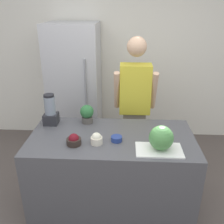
{
  "coord_description": "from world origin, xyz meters",
  "views": [
    {
      "loc": [
        0.12,
        -1.78,
        2.12
      ],
      "look_at": [
        0.0,
        0.46,
        1.13
      ],
      "focal_mm": 40.0,
      "sensor_mm": 36.0,
      "label": 1
    }
  ],
  "objects_px": {
    "watermelon": "(161,138)",
    "potted_plant": "(87,113)",
    "refrigerator": "(75,88)",
    "person": "(135,106)",
    "blender": "(50,111)",
    "bowl_cherries": "(74,140)",
    "bowl_cream": "(97,139)",
    "bowl_small_blue": "(116,139)"
  },
  "relations": [
    {
      "from": "watermelon",
      "to": "bowl_cherries",
      "type": "bearing_deg",
      "value": 176.16
    },
    {
      "from": "bowl_cherries",
      "to": "potted_plant",
      "type": "bearing_deg",
      "value": 82.98
    },
    {
      "from": "person",
      "to": "potted_plant",
      "type": "relative_size",
      "value": 8.48
    },
    {
      "from": "refrigerator",
      "to": "person",
      "type": "distance_m",
      "value": 1.08
    },
    {
      "from": "refrigerator",
      "to": "bowl_cherries",
      "type": "distance_m",
      "value": 1.55
    },
    {
      "from": "refrigerator",
      "to": "potted_plant",
      "type": "relative_size",
      "value": 8.96
    },
    {
      "from": "person",
      "to": "bowl_cream",
      "type": "xyz_separation_m",
      "value": [
        -0.39,
        -0.86,
        0.0
      ]
    },
    {
      "from": "refrigerator",
      "to": "person",
      "type": "relative_size",
      "value": 1.06
    },
    {
      "from": "potted_plant",
      "to": "refrigerator",
      "type": "bearing_deg",
      "value": 107.49
    },
    {
      "from": "refrigerator",
      "to": "bowl_cherries",
      "type": "height_order",
      "value": "refrigerator"
    },
    {
      "from": "bowl_cream",
      "to": "potted_plant",
      "type": "distance_m",
      "value": 0.48
    },
    {
      "from": "refrigerator",
      "to": "blender",
      "type": "distance_m",
      "value": 1.1
    },
    {
      "from": "potted_plant",
      "to": "bowl_small_blue",
      "type": "bearing_deg",
      "value": -48.8
    },
    {
      "from": "refrigerator",
      "to": "bowl_cream",
      "type": "relative_size",
      "value": 16.34
    },
    {
      "from": "watermelon",
      "to": "bowl_small_blue",
      "type": "xyz_separation_m",
      "value": [
        -0.41,
        0.14,
        -0.1
      ]
    },
    {
      "from": "bowl_cherries",
      "to": "person",
      "type": "bearing_deg",
      "value": 55.79
    },
    {
      "from": "blender",
      "to": "refrigerator",
      "type": "bearing_deg",
      "value": 86.7
    },
    {
      "from": "refrigerator",
      "to": "bowl_cherries",
      "type": "relative_size",
      "value": 13.37
    },
    {
      "from": "watermelon",
      "to": "blender",
      "type": "distance_m",
      "value": 1.24
    },
    {
      "from": "refrigerator",
      "to": "potted_plant",
      "type": "bearing_deg",
      "value": -72.51
    },
    {
      "from": "person",
      "to": "bowl_cream",
      "type": "height_order",
      "value": "person"
    },
    {
      "from": "person",
      "to": "blender",
      "type": "bearing_deg",
      "value": -154.12
    },
    {
      "from": "bowl_cream",
      "to": "potted_plant",
      "type": "bearing_deg",
      "value": 108.93
    },
    {
      "from": "person",
      "to": "bowl_cherries",
      "type": "xyz_separation_m",
      "value": [
        -0.6,
        -0.88,
        -0.0
      ]
    },
    {
      "from": "bowl_small_blue",
      "to": "potted_plant",
      "type": "bearing_deg",
      "value": 131.2
    },
    {
      "from": "bowl_small_blue",
      "to": "refrigerator",
      "type": "bearing_deg",
      "value": 115.06
    },
    {
      "from": "refrigerator",
      "to": "bowl_small_blue",
      "type": "xyz_separation_m",
      "value": [
        0.67,
        -1.44,
        -0.03
      ]
    },
    {
      "from": "watermelon",
      "to": "potted_plant",
      "type": "relative_size",
      "value": 1.06
    },
    {
      "from": "bowl_cherries",
      "to": "bowl_cream",
      "type": "distance_m",
      "value": 0.21
    },
    {
      "from": "bowl_cream",
      "to": "refrigerator",
      "type": "bearing_deg",
      "value": 107.93
    },
    {
      "from": "blender",
      "to": "person",
      "type": "bearing_deg",
      "value": 25.88
    },
    {
      "from": "refrigerator",
      "to": "watermelon",
      "type": "height_order",
      "value": "refrigerator"
    },
    {
      "from": "refrigerator",
      "to": "blender",
      "type": "relative_size",
      "value": 5.46
    },
    {
      "from": "refrigerator",
      "to": "bowl_cream",
      "type": "height_order",
      "value": "refrigerator"
    },
    {
      "from": "potted_plant",
      "to": "person",
      "type": "bearing_deg",
      "value": 36.87
    },
    {
      "from": "bowl_cherries",
      "to": "refrigerator",
      "type": "bearing_deg",
      "value": 100.11
    },
    {
      "from": "bowl_cherries",
      "to": "watermelon",
      "type": "bearing_deg",
      "value": -3.84
    },
    {
      "from": "person",
      "to": "watermelon",
      "type": "height_order",
      "value": "person"
    },
    {
      "from": "refrigerator",
      "to": "potted_plant",
      "type": "height_order",
      "value": "refrigerator"
    },
    {
      "from": "bowl_cherries",
      "to": "potted_plant",
      "type": "xyz_separation_m",
      "value": [
        0.06,
        0.48,
        0.07
      ]
    },
    {
      "from": "refrigerator",
      "to": "bowl_small_blue",
      "type": "distance_m",
      "value": 1.59
    },
    {
      "from": "bowl_cherries",
      "to": "blender",
      "type": "xyz_separation_m",
      "value": [
        -0.34,
        0.43,
        0.11
      ]
    }
  ]
}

